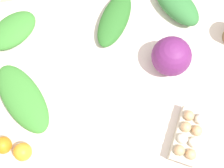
{
  "coord_description": "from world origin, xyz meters",
  "views": [
    {
      "loc": [
        -0.08,
        -0.4,
        2.1
      ],
      "look_at": [
        0.0,
        0.0,
        0.78
      ],
      "focal_mm": 50.0,
      "sensor_mm": 36.0,
      "label": 1
    }
  ],
  "objects_px": {
    "greens_bunch_beet_tops": "(177,4)",
    "orange_2": "(23,152)",
    "orange_0": "(3,145)",
    "greens_bunch_dandelion": "(23,98)",
    "cabbage_purple": "(171,56)",
    "egg_carton": "(188,136)",
    "greens_bunch_kale": "(13,30)",
    "greens_bunch_scallion": "(115,19)"
  },
  "relations": [
    {
      "from": "greens_bunch_beet_tops",
      "to": "orange_2",
      "type": "relative_size",
      "value": 3.54
    },
    {
      "from": "orange_0",
      "to": "greens_bunch_dandelion",
      "type": "bearing_deg",
      "value": 60.3
    },
    {
      "from": "cabbage_purple",
      "to": "egg_carton",
      "type": "distance_m",
      "value": 0.34
    },
    {
      "from": "greens_bunch_dandelion",
      "to": "orange_0",
      "type": "relative_size",
      "value": 4.86
    },
    {
      "from": "cabbage_purple",
      "to": "orange_0",
      "type": "relative_size",
      "value": 2.4
    },
    {
      "from": "greens_bunch_kale",
      "to": "orange_0",
      "type": "height_order",
      "value": "orange_0"
    },
    {
      "from": "orange_0",
      "to": "orange_2",
      "type": "distance_m",
      "value": 0.09
    },
    {
      "from": "greens_bunch_dandelion",
      "to": "orange_0",
      "type": "xyz_separation_m",
      "value": [
        -0.1,
        -0.18,
        -0.0
      ]
    },
    {
      "from": "egg_carton",
      "to": "orange_0",
      "type": "distance_m",
      "value": 0.77
    },
    {
      "from": "cabbage_purple",
      "to": "orange_0",
      "type": "bearing_deg",
      "value": -163.82
    },
    {
      "from": "greens_bunch_scallion",
      "to": "greens_bunch_beet_tops",
      "type": "bearing_deg",
      "value": 2.02
    },
    {
      "from": "greens_bunch_beet_tops",
      "to": "orange_2",
      "type": "xyz_separation_m",
      "value": [
        -0.8,
        -0.53,
        -0.01
      ]
    },
    {
      "from": "cabbage_purple",
      "to": "greens_bunch_beet_tops",
      "type": "xyz_separation_m",
      "value": [
        0.1,
        0.26,
        -0.04
      ]
    },
    {
      "from": "cabbage_purple",
      "to": "orange_2",
      "type": "bearing_deg",
      "value": -158.92
    },
    {
      "from": "orange_2",
      "to": "greens_bunch_scallion",
      "type": "bearing_deg",
      "value": 46.45
    },
    {
      "from": "greens_bunch_kale",
      "to": "greens_bunch_scallion",
      "type": "height_order",
      "value": "same"
    },
    {
      "from": "greens_bunch_scallion",
      "to": "cabbage_purple",
      "type": "bearing_deg",
      "value": -51.93
    },
    {
      "from": "greens_bunch_scallion",
      "to": "orange_2",
      "type": "distance_m",
      "value": 0.72
    },
    {
      "from": "egg_carton",
      "to": "orange_0",
      "type": "relative_size",
      "value": 3.5
    },
    {
      "from": "egg_carton",
      "to": "greens_bunch_dandelion",
      "type": "xyz_separation_m",
      "value": [
        -0.66,
        0.3,
        -0.01
      ]
    },
    {
      "from": "greens_bunch_beet_tops",
      "to": "greens_bunch_scallion",
      "type": "height_order",
      "value": "greens_bunch_beet_tops"
    },
    {
      "from": "cabbage_purple",
      "to": "greens_bunch_kale",
      "type": "bearing_deg",
      "value": 156.47
    },
    {
      "from": "cabbage_purple",
      "to": "greens_bunch_beet_tops",
      "type": "relative_size",
      "value": 0.65
    },
    {
      "from": "greens_bunch_dandelion",
      "to": "egg_carton",
      "type": "bearing_deg",
      "value": -24.61
    },
    {
      "from": "cabbage_purple",
      "to": "greens_bunch_beet_tops",
      "type": "distance_m",
      "value": 0.29
    },
    {
      "from": "greens_bunch_scallion",
      "to": "greens_bunch_dandelion",
      "type": "xyz_separation_m",
      "value": [
        -0.47,
        -0.29,
        0.0
      ]
    },
    {
      "from": "greens_bunch_kale",
      "to": "greens_bunch_beet_tops",
      "type": "relative_size",
      "value": 0.9
    },
    {
      "from": "cabbage_purple",
      "to": "greens_bunch_scallion",
      "type": "distance_m",
      "value": 0.33
    },
    {
      "from": "greens_bunch_dandelion",
      "to": "orange_2",
      "type": "bearing_deg",
      "value": -96.85
    },
    {
      "from": "egg_carton",
      "to": "orange_0",
      "type": "xyz_separation_m",
      "value": [
        -0.76,
        0.12,
        -0.01
      ]
    },
    {
      "from": "greens_bunch_kale",
      "to": "orange_0",
      "type": "bearing_deg",
      "value": -100.64
    },
    {
      "from": "greens_bunch_scallion",
      "to": "orange_0",
      "type": "xyz_separation_m",
      "value": [
        -0.57,
        -0.48,
        0.0
      ]
    },
    {
      "from": "greens_bunch_kale",
      "to": "orange_2",
      "type": "relative_size",
      "value": 3.2
    },
    {
      "from": "greens_bunch_kale",
      "to": "greens_bunch_beet_tops",
      "type": "height_order",
      "value": "greens_bunch_beet_tops"
    },
    {
      "from": "greens_bunch_dandelion",
      "to": "orange_2",
      "type": "relative_size",
      "value": 4.65
    },
    {
      "from": "cabbage_purple",
      "to": "orange_2",
      "type": "distance_m",
      "value": 0.74
    },
    {
      "from": "greens_bunch_scallion",
      "to": "orange_0",
      "type": "distance_m",
      "value": 0.74
    },
    {
      "from": "greens_bunch_beet_tops",
      "to": "orange_0",
      "type": "distance_m",
      "value": 1.0
    },
    {
      "from": "greens_bunch_beet_tops",
      "to": "greens_bunch_dandelion",
      "type": "relative_size",
      "value": 0.76
    },
    {
      "from": "greens_bunch_kale",
      "to": "cabbage_purple",
      "type": "bearing_deg",
      "value": -23.53
    },
    {
      "from": "greens_bunch_kale",
      "to": "greens_bunch_dandelion",
      "type": "height_order",
      "value": "greens_bunch_dandelion"
    },
    {
      "from": "orange_0",
      "to": "egg_carton",
      "type": "bearing_deg",
      "value": -8.81
    }
  ]
}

